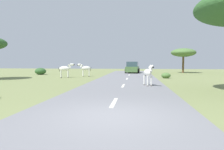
# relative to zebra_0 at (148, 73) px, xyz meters

# --- Properties ---
(ground_plane) EXTENTS (90.00, 90.00, 0.00)m
(ground_plane) POSITION_rel_zebra_0_xyz_m (-1.60, -8.24, -0.96)
(ground_plane) COLOR olive
(road) EXTENTS (6.00, 64.00, 0.05)m
(road) POSITION_rel_zebra_0_xyz_m (-1.75, -8.24, -0.94)
(road) COLOR slate
(road) RESTS_ON ground_plane
(lane_markings) EXTENTS (0.16, 56.00, 0.01)m
(lane_markings) POSITION_rel_zebra_0_xyz_m (-1.75, -9.24, -0.91)
(lane_markings) COLOR silver
(lane_markings) RESTS_ON road
(zebra_0) EXTENTS (0.76, 1.58, 1.53)m
(zebra_0) POSITION_rel_zebra_0_xyz_m (0.00, 0.00, 0.00)
(zebra_0) COLOR silver
(zebra_0) RESTS_ON road
(zebra_1) EXTENTS (1.71, 0.76, 1.65)m
(zebra_1) POSITION_rel_zebra_0_xyz_m (-8.59, 6.95, 0.02)
(zebra_1) COLOR silver
(zebra_1) RESTS_ON ground_plane
(zebra_2) EXTENTS (1.65, 0.82, 1.61)m
(zebra_2) POSITION_rel_zebra_0_xyz_m (-6.90, 9.08, -0.00)
(zebra_2) COLOR silver
(zebra_2) RESTS_ON ground_plane
(car_0) EXTENTS (2.25, 4.45, 1.74)m
(car_0) POSITION_rel_zebra_0_xyz_m (-1.42, 17.08, -0.12)
(car_0) COLOR #476B38
(car_0) RESTS_ON road
(tree_2) EXTENTS (3.85, 3.85, 3.90)m
(tree_2) POSITION_rel_zebra_0_xyz_m (6.56, 18.74, 2.24)
(tree_2) COLOR brown
(tree_2) RESTS_ON ground_plane
(bush_3) EXTENTS (1.53, 1.38, 0.92)m
(bush_3) POSITION_rel_zebra_0_xyz_m (-13.96, 11.95, -0.50)
(bush_3) COLOR #2D5628
(bush_3) RESTS_ON ground_plane
(bush_4) EXTENTS (0.98, 0.88, 0.59)m
(bush_4) POSITION_rel_zebra_0_xyz_m (2.33, 7.61, -0.67)
(bush_4) COLOR #4C7038
(bush_4) RESTS_ON ground_plane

